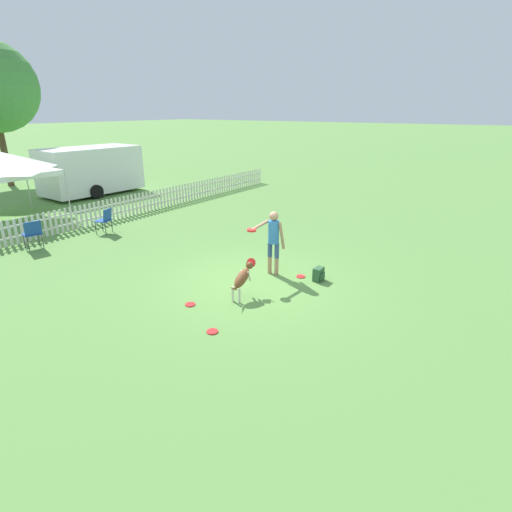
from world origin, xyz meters
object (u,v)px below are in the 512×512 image
object	(u,v)px
folding_chair_center	(32,232)
frisbee_near_handler	(190,304)
frisbee_midfield	(212,331)
equipment_trailer	(91,170)
backpack_on_grass	(319,274)
handler_person	(273,236)
leaping_dog	(243,277)
frisbee_near_dog	(301,276)
folding_chair_blue_left	(105,219)
canopy_tent_main	(1,164)

from	to	relation	value
folding_chair_center	frisbee_near_handler	bearing A→B (deg)	100.67
frisbee_midfield	equipment_trailer	bearing A→B (deg)	63.92
folding_chair_center	equipment_trailer	bearing A→B (deg)	-124.82
backpack_on_grass	equipment_trailer	xyz separation A→B (m)	(3.34, 14.47, 1.06)
handler_person	backpack_on_grass	size ratio (longest dim) A/B	4.93
leaping_dog	folding_chair_center	xyz separation A→B (m)	(-1.01, 7.35, 0.04)
backpack_on_grass	frisbee_near_handler	bearing A→B (deg)	148.98
folding_chair_center	backpack_on_grass	bearing A→B (deg)	119.66
equipment_trailer	backpack_on_grass	bearing A→B (deg)	-101.15
frisbee_near_handler	frisbee_near_dog	bearing A→B (deg)	-23.97
folding_chair_blue_left	folding_chair_center	size ratio (longest dim) A/B	0.96
folding_chair_center	canopy_tent_main	xyz separation A→B (m)	(1.30, 4.22, 1.62)
frisbee_near_dog	equipment_trailer	bearing A→B (deg)	76.34
frisbee_near_dog	folding_chair_blue_left	xyz separation A→B (m)	(-0.49, 7.51, 0.52)
handler_person	folding_chair_blue_left	world-z (taller)	handler_person
frisbee_midfield	backpack_on_grass	size ratio (longest dim) A/B	0.66
leaping_dog	frisbee_near_dog	distance (m)	1.94
frisbee_near_dog	frisbee_midfield	xyz separation A→B (m)	(-3.41, 0.09, 0.00)
leaping_dog	folding_chair_center	bearing A→B (deg)	-178.54
equipment_trailer	folding_chair_blue_left	bearing A→B (deg)	-119.14
frisbee_near_handler	folding_chair_center	bearing A→B (deg)	90.00
handler_person	leaping_dog	world-z (taller)	handler_person
handler_person	frisbee_near_dog	size ratio (longest dim) A/B	7.43
frisbee_near_dog	equipment_trailer	world-z (taller)	equipment_trailer
folding_chair_blue_left	canopy_tent_main	bearing A→B (deg)	-98.61
backpack_on_grass	canopy_tent_main	bearing A→B (deg)	97.15
backpack_on_grass	handler_person	bearing A→B (deg)	105.77
equipment_trailer	folding_chair_center	bearing A→B (deg)	-133.65
leaping_dog	equipment_trailer	xyz separation A→B (m)	(5.20, 13.46, 0.73)
frisbee_midfield	equipment_trailer	size ratio (longest dim) A/B	0.04
equipment_trailer	handler_person	bearing A→B (deg)	-103.62
frisbee_near_dog	backpack_on_grass	distance (m)	0.51
frisbee_near_dog	canopy_tent_main	size ratio (longest dim) A/B	0.07
frisbee_midfield	folding_chair_blue_left	xyz separation A→B (m)	(2.91, 7.42, 0.52)
frisbee_near_handler	equipment_trailer	xyz separation A→B (m)	(6.21, 12.74, 1.22)
frisbee_midfield	folding_chair_blue_left	size ratio (longest dim) A/B	0.26
folding_chair_center	canopy_tent_main	bearing A→B (deg)	-96.42
canopy_tent_main	frisbee_near_dog	bearing A→B (deg)	-82.87
frisbee_midfield	canopy_tent_main	distance (m)	12.35
leaping_dog	frisbee_near_dog	bearing A→B (deg)	67.17
frisbee_near_dog	canopy_tent_main	bearing A→B (deg)	97.13
backpack_on_grass	folding_chair_blue_left	size ratio (longest dim) A/B	0.39
leaping_dog	frisbee_near_dog	xyz separation A→B (m)	(1.80, -0.53, -0.49)
frisbee_midfield	canopy_tent_main	xyz separation A→B (m)	(1.89, 12.01, 2.15)
leaping_dog	folding_chair_blue_left	bearing A→B (deg)	163.00
frisbee_near_dog	canopy_tent_main	world-z (taller)	canopy_tent_main
folding_chair_blue_left	equipment_trailer	bearing A→B (deg)	-142.13
leaping_dog	folding_chair_blue_left	size ratio (longest dim) A/B	1.20
frisbee_near_dog	frisbee_midfield	size ratio (longest dim) A/B	1.00
frisbee_near_handler	backpack_on_grass	world-z (taller)	backpack_on_grass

